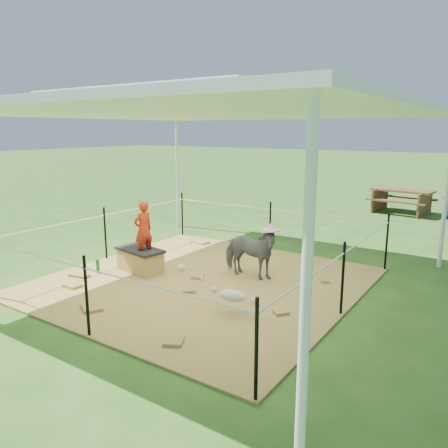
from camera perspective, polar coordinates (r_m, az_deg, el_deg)
The scene contains 12 objects.
ground at distance 7.04m, azimuth -2.75°, elevation -7.65°, with size 90.00×90.00×0.00m, color #2D5919.
hay_patch at distance 7.03m, azimuth -2.75°, elevation -7.53°, with size 4.60×4.60×0.03m, color brown.
canopy_tent at distance 6.62m, azimuth -2.99°, elevation 14.82°, with size 6.30×6.30×2.90m.
rope_fence at distance 6.84m, azimuth -2.80°, elevation -2.58°, with size 4.54×4.54×1.00m.
straw_bale at distance 7.55m, azimuth -10.87°, elevation -4.79°, with size 0.80×0.40×0.36m, color #B08840.
dark_cloth at distance 7.50m, azimuth -10.93°, elevation -3.32°, with size 0.86×0.45×0.04m, color black.
woman at distance 7.32m, azimuth -10.52°, elevation 0.02°, with size 0.35×0.23×0.96m, color red.
green_bottle at distance 7.68m, azimuth -16.16°, elevation -5.31°, with size 0.06×0.06×0.22m, color #166524.
pony at distance 7.05m, azimuth 3.32°, elevation -3.72°, with size 0.46×1.01×0.85m, color #46474B.
pink_hat at distance 6.93m, azimuth 3.36°, elevation 0.15°, with size 0.26×0.26×0.12m, color pink.
foal at distance 5.76m, azimuth 1.13°, elevation -9.07°, with size 0.97×0.54×0.54m, color beige, non-canonical shape.
picnic_table_near at distance 13.74m, azimuth 22.16°, elevation 2.78°, with size 1.66×1.20×0.69m, color brown.
Camera 1 is at (3.96, -5.30, 2.39)m, focal length 35.00 mm.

